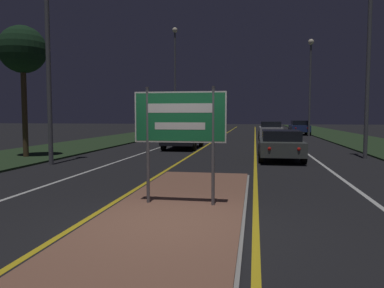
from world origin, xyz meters
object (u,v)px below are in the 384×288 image
(highway_sign, at_px, (180,122))
(car_receding_1, at_px, (270,130))
(streetlight_left_far, at_px, (175,68))
(streetlight_right_near, at_px, (369,38))
(car_approaching_0, at_px, (184,135))
(streetlight_right_far, at_px, (310,73))
(car_approaching_1, at_px, (205,129))
(car_receding_2, at_px, (299,127))
(car_receding_0, at_px, (280,144))

(highway_sign, distance_m, car_receding_1, 23.45)
(streetlight_left_far, distance_m, streetlight_right_near, 23.22)
(car_receding_1, relative_size, car_approaching_0, 0.94)
(streetlight_right_far, bearing_deg, car_approaching_1, -155.35)
(car_receding_2, relative_size, car_approaching_0, 0.88)
(highway_sign, xyz_separation_m, streetlight_right_far, (6.60, 29.19, 4.09))
(car_receding_2, distance_m, car_approaching_0, 19.40)
(highway_sign, xyz_separation_m, car_approaching_1, (-2.77, 24.89, -1.03))
(car_receding_0, height_order, car_receding_2, car_receding_2)
(car_receding_1, height_order, car_approaching_1, car_receding_1)
(streetlight_right_near, bearing_deg, car_receding_1, 106.08)
(car_receding_1, bearing_deg, streetlight_right_far, 57.15)
(streetlight_right_near, distance_m, car_receding_2, 21.77)
(car_receding_0, relative_size, car_approaching_1, 0.96)
(streetlight_right_near, relative_size, streetlight_right_far, 0.98)
(car_approaching_1, bearing_deg, streetlight_left_far, 128.13)
(streetlight_right_near, bearing_deg, streetlight_right_far, 89.66)
(car_approaching_0, bearing_deg, car_receding_0, -42.88)
(highway_sign, height_order, streetlight_right_far, streetlight_right_far)
(car_receding_0, bearing_deg, car_receding_2, 81.50)
(car_receding_1, bearing_deg, streetlight_left_far, 145.57)
(car_approaching_0, bearing_deg, streetlight_right_near, -23.11)
(car_approaching_1, bearing_deg, car_receding_1, -16.36)
(streetlight_right_near, xyz_separation_m, streetlight_right_far, (0.11, 18.82, 0.52))
(highway_sign, relative_size, car_approaching_0, 0.53)
(streetlight_left_far, xyz_separation_m, car_receding_0, (9.11, -20.25, -6.03))
(car_approaching_1, bearing_deg, streetlight_right_far, 24.65)
(car_receding_2, xyz_separation_m, car_approaching_0, (-8.64, -17.37, 0.01))
(highway_sign, relative_size, car_approaching_1, 0.51)
(highway_sign, relative_size, streetlight_right_far, 0.27)
(streetlight_left_far, height_order, streetlight_right_far, streetlight_left_far)
(car_receding_0, relative_size, car_receding_1, 1.05)
(streetlight_right_near, relative_size, car_receding_1, 2.03)
(car_approaching_0, bearing_deg, car_approaching_1, 90.62)
(highway_sign, xyz_separation_m, car_approaching_0, (-2.66, 14.28, -1.02))
(car_receding_1, distance_m, car_approaching_1, 5.77)
(streetlight_right_near, bearing_deg, car_receding_2, 91.36)
(streetlight_left_far, height_order, car_approaching_1, streetlight_left_far)
(streetlight_right_far, distance_m, car_approaching_0, 18.28)
(streetlight_right_near, height_order, car_approaching_0, streetlight_right_near)
(highway_sign, relative_size, streetlight_right_near, 0.28)
(streetlight_right_near, bearing_deg, car_approaching_0, 156.89)
(streetlight_right_near, xyz_separation_m, car_approaching_1, (-9.26, 14.52, -4.61))
(streetlight_left_far, relative_size, car_approaching_1, 2.24)
(highway_sign, distance_m, streetlight_right_near, 12.75)
(highway_sign, xyz_separation_m, car_receding_1, (2.77, 23.27, -1.02))
(streetlight_right_near, distance_m, car_approaching_1, 17.83)
(streetlight_right_far, distance_m, car_receding_0, 20.89)
(highway_sign, height_order, streetlight_right_near, streetlight_right_near)
(car_receding_2, distance_m, car_approaching_1, 11.05)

